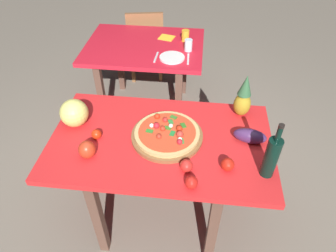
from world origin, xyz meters
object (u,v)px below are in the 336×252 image
tomato_at_corner (97,134)px  knife_utensil (188,59)px  display_table (161,149)px  tomato_by_bottle (186,166)px  pizza_board (167,136)px  bell_pepper (87,150)px  melon (74,113)px  dining_chair (145,41)px  eggplant (250,136)px  fork_utensil (156,57)px  drinking_glass_juice (185,36)px  tomato_near_board (191,182)px  napkin_folded (167,38)px  tomato_beside_pepper (228,164)px  background_table (145,55)px  pizza (167,132)px  dinner_plate (172,58)px  wine_bottle (271,157)px  drinking_glass_water (188,45)px  pineapple_left (243,98)px

tomato_at_corner → knife_utensil: (0.50, 1.04, -0.03)m
display_table → tomato_by_bottle: tomato_by_bottle is taller
pizza_board → bell_pepper: bell_pepper is taller
melon → knife_utensil: size_ratio=1.01×
dining_chair → knife_utensil: bearing=111.0°
eggplant → fork_utensil: size_ratio=1.11×
drinking_glass_juice → fork_utensil: 0.42m
eggplant → knife_utensil: bearing=114.3°
tomato_near_board → knife_utensil: tomato_near_board is taller
bell_pepper → napkin_folded: bearing=80.1°
tomato_at_corner → tomato_beside_pepper: (0.80, -0.16, 0.01)m
melon → bell_pepper: melon is taller
bell_pepper → background_table: bearing=86.6°
pizza → tomato_beside_pepper: pizza is taller
dining_chair → melon: 1.84m
dining_chair → tomato_by_bottle: dining_chair is taller
pizza_board → bell_pepper: (-0.44, -0.21, 0.04)m
pizza → dinner_plate: size_ratio=1.84×
dinner_plate → display_table: bearing=-88.0°
tomato_beside_pepper → napkin_folded: 1.68m
eggplant → tomato_at_corner: 0.94m
background_table → napkin_folded: (0.19, 0.16, 0.11)m
wine_bottle → tomato_at_corner: wine_bottle is taller
drinking_glass_water → dining_chair: bearing=126.7°
display_table → fork_utensil: size_ratio=7.66×
wine_bottle → drinking_glass_juice: 1.66m
tomato_at_corner → drinking_glass_juice: size_ratio=0.60×
bell_pepper → eggplant: bearing=13.6°
eggplant → napkin_folded: size_ratio=1.43×
tomato_by_bottle → knife_utensil: 1.24m
dining_chair → fork_utensil: size_ratio=4.72×
pineapple_left → eggplant: pineapple_left is taller
pizza → tomato_at_corner: (-0.43, -0.06, -0.01)m
melon → bell_pepper: bearing=-58.6°
dining_chair → dinner_plate: dining_chair is taller
tomato_at_corner → drinking_glass_water: (0.49, 1.20, 0.02)m
pizza → drinking_glass_water: size_ratio=3.88×
display_table → tomato_at_corner: 0.42m
pizza_board → knife_utensil: size_ratio=2.48×
pizza → bell_pepper: 0.49m
tomato_by_bottle → drinking_glass_water: size_ratio=0.71×
display_table → tomato_at_corner: tomato_at_corner is taller
background_table → tomato_near_board: bearing=-71.5°
display_table → drinking_glass_water: size_ratio=13.23×
background_table → knife_utensil: 0.49m
display_table → wine_bottle: (0.62, -0.21, 0.23)m
tomato_at_corner → tomato_beside_pepper: bearing=-11.5°
tomato_near_board → drinking_glass_juice: 1.70m
pizza_board → bell_pepper: bearing=-154.9°
pizza_board → tomato_beside_pepper: bearing=-30.9°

